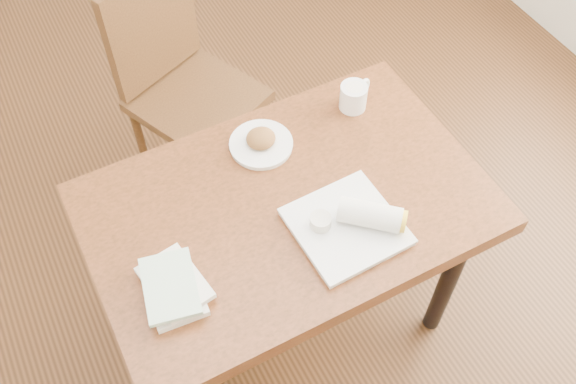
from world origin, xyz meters
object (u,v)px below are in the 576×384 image
plate_burrito (354,223)px  book_stack (173,287)px  table (288,220)px  coffee_mug (354,96)px  chair_far (180,76)px  plate_scone (261,142)px

plate_burrito → book_stack: plate_burrito is taller
table → plate_burrito: 0.23m
table → coffee_mug: coffee_mug is taller
table → plate_burrito: (0.12, -0.16, 0.12)m
coffee_mug → plate_burrito: size_ratio=0.42×
table → plate_burrito: bearing=-54.1°
plate_burrito → book_stack: size_ratio=1.32×
plate_burrito → book_stack: 0.51m
table → book_stack: size_ratio=5.05×
chair_far → plate_scone: bearing=-85.6°
chair_far → book_stack: bearing=-111.3°
plate_scone → plate_burrito: (0.09, -0.39, 0.01)m
book_stack → plate_burrito: bearing=-5.5°
coffee_mug → book_stack: 0.83m
table → book_stack: (-0.39, -0.11, 0.12)m
coffee_mug → book_stack: coffee_mug is taller
plate_scone → book_stack: size_ratio=0.86×
table → book_stack: bearing=-163.9°
table → book_stack: 0.43m
plate_scone → book_stack: 0.54m
plate_burrito → chair_far: bearing=98.0°
book_stack → coffee_mug: bearing=25.0°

